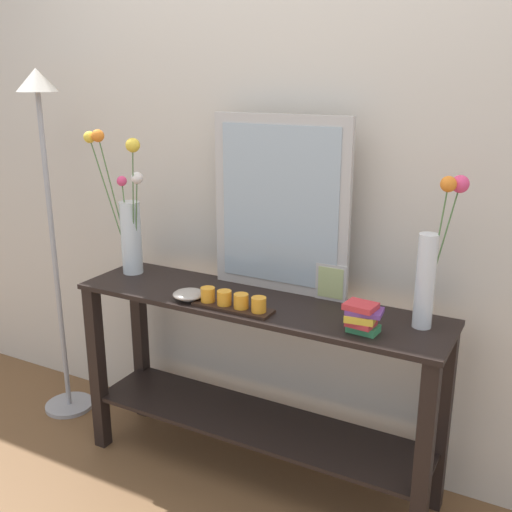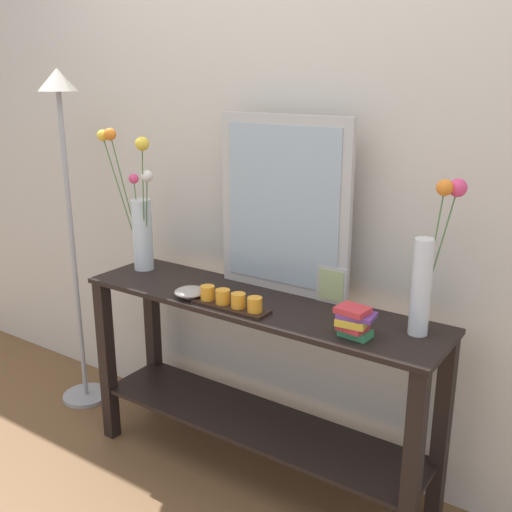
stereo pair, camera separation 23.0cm
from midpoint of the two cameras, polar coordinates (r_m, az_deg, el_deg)
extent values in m
cube|color=brown|center=(2.75, -2.55, -20.05)|extent=(7.00, 6.00, 0.02)
cube|color=beige|center=(2.48, 0.74, 10.16)|extent=(6.40, 0.08, 2.70)
cube|color=black|center=(2.36, -2.79, -4.55)|extent=(1.52, 0.38, 0.02)
cube|color=black|center=(2.60, -2.62, -15.55)|extent=(1.46, 0.34, 0.02)
cube|color=black|center=(2.83, -17.12, -10.26)|extent=(0.06, 0.06, 0.77)
cube|color=black|center=(2.18, 12.56, -18.83)|extent=(0.06, 0.06, 0.77)
cube|color=black|center=(3.03, -13.07, -8.11)|extent=(0.06, 0.06, 0.77)
cube|color=black|center=(2.42, 14.62, -14.95)|extent=(0.06, 0.06, 0.77)
cube|color=#B7B2AD|center=(2.38, -0.45, 4.79)|extent=(0.58, 0.03, 0.71)
cube|color=#9EADB7|center=(2.36, -0.61, 4.72)|extent=(0.50, 0.00, 0.63)
cylinder|color=silver|center=(2.72, -14.15, 1.65)|extent=(0.09, 0.09, 0.32)
cylinder|color=#4C753D|center=(2.68, -15.57, 4.71)|extent=(0.05, 0.11, 0.59)
sphere|color=orange|center=(2.62, -17.28, 10.83)|extent=(0.05, 0.05, 0.05)
cylinder|color=#4C753D|center=(2.64, -14.05, 4.25)|extent=(0.10, 0.07, 0.56)
sphere|color=yellow|center=(2.53, -14.22, 10.15)|extent=(0.06, 0.06, 0.06)
cylinder|color=#4C753D|center=(2.66, -13.74, 2.86)|extent=(0.07, 0.03, 0.42)
sphere|color=silver|center=(2.59, -13.76, 7.18)|extent=(0.05, 0.05, 0.05)
cylinder|color=#4C753D|center=(2.70, -14.55, 2.73)|extent=(0.04, 0.01, 0.39)
sphere|color=#EA4275|center=(2.68, -15.06, 6.87)|extent=(0.04, 0.04, 0.04)
cylinder|color=#4C753D|center=(2.69, -15.95, 4.63)|extent=(0.11, 0.09, 0.58)
sphere|color=yellow|center=(2.66, -17.98, 10.67)|extent=(0.05, 0.05, 0.05)
cylinder|color=silver|center=(2.11, 12.80, -2.42)|extent=(0.07, 0.07, 0.34)
cylinder|color=#4C753D|center=(2.10, 14.05, 0.09)|extent=(0.09, 0.03, 0.49)
sphere|color=#EA4275|center=(2.05, 15.81, 6.56)|extent=(0.06, 0.06, 0.06)
cylinder|color=#4C753D|center=(2.08, 13.65, -0.04)|extent=(0.04, 0.02, 0.49)
sphere|color=orange|center=(2.02, 14.73, 6.59)|extent=(0.05, 0.05, 0.05)
cube|color=black|center=(2.28, -5.11, -4.96)|extent=(0.32, 0.09, 0.01)
cylinder|color=orange|center=(2.33, -7.42, -3.69)|extent=(0.06, 0.06, 0.05)
cylinder|color=orange|center=(2.29, -5.91, -4.01)|extent=(0.06, 0.06, 0.05)
cylinder|color=orange|center=(2.25, -4.34, -4.34)|extent=(0.06, 0.06, 0.05)
cylinder|color=orange|center=(2.21, -2.72, -4.68)|extent=(0.06, 0.06, 0.05)
cube|color=#B7B2AD|center=(2.34, 4.38, -2.56)|extent=(0.13, 0.01, 0.15)
cube|color=#ABB774|center=(2.34, 4.31, -2.61)|extent=(0.10, 0.00, 0.12)
cylinder|color=#9E9389|center=(2.39, -9.12, -4.09)|extent=(0.05, 0.05, 0.01)
ellipsoid|color=#9E9389|center=(2.39, -9.14, -3.65)|extent=(0.13, 0.13, 0.03)
cube|color=#388E56|center=(2.09, 7.06, -6.89)|extent=(0.11, 0.08, 0.03)
cube|color=#C63338|center=(2.07, 6.82, -6.39)|extent=(0.10, 0.09, 0.02)
cube|color=gold|center=(2.07, 6.80, -5.85)|extent=(0.11, 0.10, 0.02)
cube|color=#663884|center=(2.06, 7.15, -5.29)|extent=(0.13, 0.10, 0.02)
cube|color=#C63338|center=(2.06, 6.78, -4.81)|extent=(0.11, 0.10, 0.02)
cylinder|color=#9E9EA3|center=(3.35, -19.22, -13.26)|extent=(0.24, 0.24, 0.02)
cylinder|color=#9E9EA3|center=(3.05, -20.63, -0.37)|extent=(0.02, 0.02, 1.55)
cone|color=beige|center=(2.93, -22.34, 15.20)|extent=(0.18, 0.18, 0.10)
camera|label=1|loc=(0.11, -92.86, -0.87)|focal=42.16mm
camera|label=2|loc=(0.11, 87.14, 0.87)|focal=42.16mm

